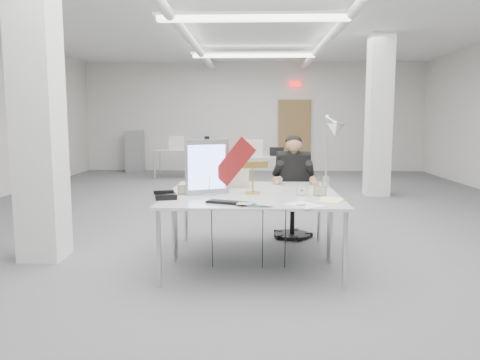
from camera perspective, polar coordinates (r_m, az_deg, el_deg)
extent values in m
cube|color=#565659|center=(7.16, 1.55, -5.04)|extent=(10.00, 14.00, 0.02)
cube|color=white|center=(7.19, 1.65, 20.90)|extent=(10.00, 14.00, 0.02)
cube|color=silver|center=(14.00, 1.71, 7.69)|extent=(10.00, 0.02, 3.20)
cube|color=white|center=(5.51, -23.41, 7.50)|extent=(0.45, 0.45, 3.20)
cube|color=white|center=(9.81, 16.56, 7.50)|extent=(0.45, 0.45, 3.20)
cube|color=brown|center=(13.99, 6.64, 5.39)|extent=(0.95, 0.08, 2.10)
cube|color=red|center=(13.98, 6.75, 11.54)|extent=(0.32, 0.06, 0.16)
cylinder|color=silver|center=(7.25, -8.45, 19.17)|extent=(0.16, 13.60, 0.16)
cylinder|color=silver|center=(7.28, 13.39, 19.01)|extent=(0.16, 13.60, 0.16)
cube|color=white|center=(7.14, 1.64, 19.10)|extent=(2.80, 0.14, 0.08)
cube|color=white|center=(11.08, 1.71, 14.91)|extent=(2.80, 0.14, 0.08)
cube|color=silver|center=(4.56, 1.45, -2.59)|extent=(1.80, 0.90, 0.02)
cube|color=silver|center=(5.45, 1.51, -0.94)|extent=(1.80, 0.90, 0.02)
cube|color=silver|center=(10.02, 2.79, 2.88)|extent=(1.60, 0.80, 0.02)
cube|color=silver|center=(12.35, -6.72, 3.70)|extent=(1.60, 0.80, 0.02)
cube|color=gray|center=(14.12, -12.69, 3.45)|extent=(0.45, 0.55, 1.20)
cube|color=#A5A4A9|center=(4.86, -4.02, 1.60)|extent=(0.44, 0.23, 0.58)
cube|color=maroon|center=(4.80, -0.71, 2.24)|extent=(0.46, 0.18, 0.52)
cube|color=black|center=(4.36, -1.53, -2.75)|extent=(0.42, 0.27, 0.02)
imported|color=silver|center=(4.18, 1.70, -3.16)|extent=(0.35, 0.25, 0.03)
ellipsoid|color=silver|center=(4.24, 7.38, -2.99)|extent=(0.10, 0.08, 0.03)
cube|color=black|center=(4.66, -9.03, -1.99)|extent=(0.25, 0.23, 0.05)
cube|color=olive|center=(4.91, -6.91, -1.19)|extent=(0.13, 0.08, 0.10)
cube|color=#B0854B|center=(4.83, 9.72, -1.34)|extent=(0.14, 0.08, 0.11)
cylinder|color=#AFAEB3|center=(4.86, 7.50, -1.28)|extent=(0.11, 0.04, 0.11)
cube|color=white|center=(4.30, 7.93, -3.04)|extent=(0.37, 0.40, 0.01)
cube|color=#F3E091|center=(4.55, 11.05, -2.53)|extent=(0.29, 0.32, 0.01)
cube|color=white|center=(4.70, 11.01, -2.22)|extent=(0.26, 0.23, 0.01)
cube|color=beige|center=(5.45, -0.88, 0.93)|extent=(0.38, 0.37, 0.33)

